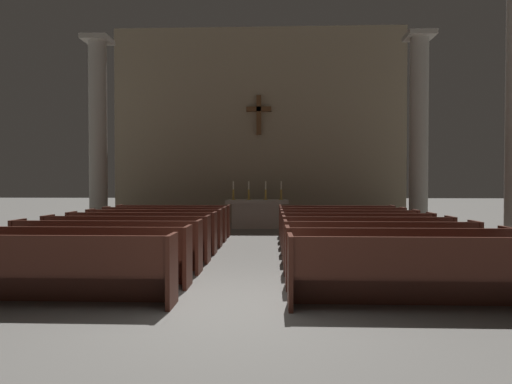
% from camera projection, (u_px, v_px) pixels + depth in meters
% --- Properties ---
extents(ground_plane, '(80.00, 80.00, 0.00)m').
position_uv_depth(ground_plane, '(231.00, 307.00, 5.69)').
color(ground_plane, slate).
extents(pew_left_row_1, '(3.37, 0.50, 0.95)m').
position_uv_depth(pew_left_row_1, '(47.00, 269.00, 5.73)').
color(pew_left_row_1, '#4C2319').
rests_on(pew_left_row_1, ground).
extents(pew_left_row_2, '(3.37, 0.50, 0.95)m').
position_uv_depth(pew_left_row_2, '(82.00, 256.00, 6.79)').
color(pew_left_row_2, '#4C2319').
rests_on(pew_left_row_2, ground).
extents(pew_left_row_3, '(3.37, 0.50, 0.95)m').
position_uv_depth(pew_left_row_3, '(107.00, 246.00, 7.84)').
color(pew_left_row_3, '#4C2319').
rests_on(pew_left_row_3, ground).
extents(pew_left_row_4, '(3.37, 0.50, 0.95)m').
position_uv_depth(pew_left_row_4, '(127.00, 239.00, 8.89)').
color(pew_left_row_4, '#4C2319').
rests_on(pew_left_row_4, ground).
extents(pew_left_row_5, '(3.37, 0.50, 0.95)m').
position_uv_depth(pew_left_row_5, '(142.00, 233.00, 9.95)').
color(pew_left_row_5, '#4C2319').
rests_on(pew_left_row_5, ground).
extents(pew_left_row_6, '(3.37, 0.50, 0.95)m').
position_uv_depth(pew_left_row_6, '(155.00, 228.00, 11.00)').
color(pew_left_row_6, '#4C2319').
rests_on(pew_left_row_6, ground).
extents(pew_left_row_7, '(3.37, 0.50, 0.95)m').
position_uv_depth(pew_left_row_7, '(165.00, 224.00, 12.06)').
color(pew_left_row_7, '#4C2319').
rests_on(pew_left_row_7, ground).
extents(pew_left_row_8, '(3.37, 0.50, 0.95)m').
position_uv_depth(pew_left_row_8, '(174.00, 221.00, 13.11)').
color(pew_left_row_8, '#4C2319').
rests_on(pew_left_row_8, ground).
extents(pew_right_row_1, '(3.37, 0.50, 0.95)m').
position_uv_depth(pew_right_row_1, '(421.00, 272.00, 5.55)').
color(pew_right_row_1, '#4C2319').
rests_on(pew_right_row_1, ground).
extents(pew_right_row_2, '(3.37, 0.50, 0.95)m').
position_uv_depth(pew_right_row_2, '(397.00, 258.00, 6.60)').
color(pew_right_row_2, '#4C2319').
rests_on(pew_right_row_2, ground).
extents(pew_right_row_3, '(3.37, 0.50, 0.95)m').
position_uv_depth(pew_right_row_3, '(380.00, 248.00, 7.66)').
color(pew_right_row_3, '#4C2319').
rests_on(pew_right_row_3, ground).
extents(pew_right_row_4, '(3.37, 0.50, 0.95)m').
position_uv_depth(pew_right_row_4, '(367.00, 240.00, 8.71)').
color(pew_right_row_4, '#4C2319').
rests_on(pew_right_row_4, ground).
extents(pew_right_row_5, '(3.37, 0.50, 0.95)m').
position_uv_depth(pew_right_row_5, '(357.00, 234.00, 9.77)').
color(pew_right_row_5, '#4C2319').
rests_on(pew_right_row_5, ground).
extents(pew_right_row_6, '(3.37, 0.50, 0.95)m').
position_uv_depth(pew_right_row_6, '(348.00, 229.00, 10.82)').
color(pew_right_row_6, '#4C2319').
rests_on(pew_right_row_6, ground).
extents(pew_right_row_7, '(3.37, 0.50, 0.95)m').
position_uv_depth(pew_right_row_7, '(342.00, 224.00, 11.88)').
color(pew_right_row_7, '#4C2319').
rests_on(pew_right_row_7, ground).
extents(pew_right_row_8, '(3.37, 0.50, 0.95)m').
position_uv_depth(pew_right_row_8, '(336.00, 221.00, 12.93)').
color(pew_right_row_8, '#4C2319').
rests_on(pew_right_row_8, ground).
extents(column_left_second, '(0.89, 0.89, 6.52)m').
position_uv_depth(column_left_second, '(98.00, 137.00, 14.76)').
color(column_left_second, '#9E998E').
rests_on(column_left_second, ground).
extents(column_right_second, '(0.89, 0.89, 6.52)m').
position_uv_depth(column_right_second, '(419.00, 135.00, 14.36)').
color(column_right_second, '#9E998E').
rests_on(column_right_second, ground).
extents(altar, '(2.20, 0.90, 1.01)m').
position_uv_depth(altar, '(257.00, 213.00, 15.51)').
color(altar, '#BCB7AD').
rests_on(altar, ground).
extents(candlestick_outer_left, '(0.16, 0.16, 0.66)m').
position_uv_depth(candlestick_outer_left, '(233.00, 194.00, 15.53)').
color(candlestick_outer_left, '#B79338').
rests_on(candlestick_outer_left, altar).
extents(candlestick_inner_left, '(0.16, 0.16, 0.66)m').
position_uv_depth(candlestick_inner_left, '(249.00, 194.00, 15.51)').
color(candlestick_inner_left, '#B79338').
rests_on(candlestick_inner_left, altar).
extents(candlestick_inner_right, '(0.16, 0.16, 0.66)m').
position_uv_depth(candlestick_inner_right, '(266.00, 194.00, 15.48)').
color(candlestick_inner_right, '#B79338').
rests_on(candlestick_inner_right, altar).
extents(candlestick_outer_right, '(0.16, 0.16, 0.66)m').
position_uv_depth(candlestick_outer_right, '(281.00, 194.00, 15.46)').
color(candlestick_outer_right, '#B79338').
rests_on(candlestick_outer_right, altar).
extents(apse_with_cross, '(11.66, 0.44, 7.81)m').
position_uv_depth(apse_with_cross, '(259.00, 126.00, 17.52)').
color(apse_with_cross, gray).
rests_on(apse_with_cross, ground).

